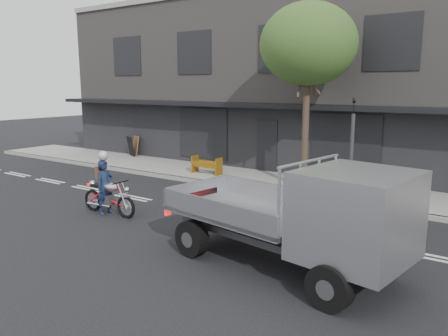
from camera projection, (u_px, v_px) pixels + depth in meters
The scene contains 11 objects.
ground at pixel (186, 208), 14.02m from camera, with size 80.00×80.00×0.00m, color black.
sidewalk at pixel (258, 180), 17.82m from camera, with size 32.00×3.20×0.15m, color gray.
kerb at pixel (237, 188), 16.52m from camera, with size 32.00×0.20×0.15m, color gray.
building_main at pixel (323, 83), 22.45m from camera, with size 26.00×10.00×8.00m, color slate.
street_tree at pixel (308, 45), 15.23m from camera, with size 3.40×3.40×6.74m.
traffic_light_pole at pixel (351, 155), 14.11m from camera, with size 0.12×0.12×3.50m.
motorcycle at pixel (109, 196), 13.27m from camera, with size 2.14×0.62×1.10m.
rider at pixel (105, 187), 13.30m from camera, with size 0.61×0.40×1.66m, color #15203A.
flatbed_ute at pixel (332, 215), 8.46m from camera, with size 5.58×2.97×2.46m.
construction_barrier at pixel (204, 166), 18.51m from camera, with size 1.36×0.55×0.76m, color #F9A40D, non-canonical shape.
sandwich_board at pixel (131, 146), 23.27m from camera, with size 0.67×0.45×1.06m, color black, non-canonical shape.
Camera 1 is at (8.64, -10.49, 3.88)m, focal length 35.00 mm.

